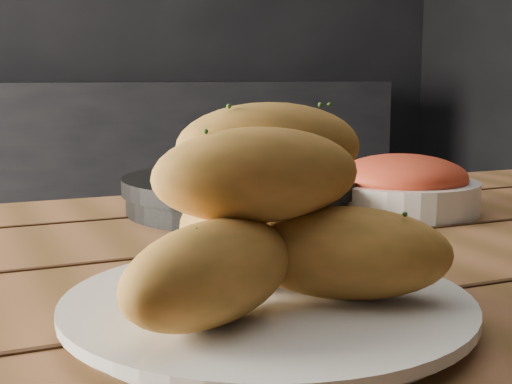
# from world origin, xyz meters

# --- Properties ---
(counter) EXTENTS (2.80, 0.60, 0.90)m
(counter) POSITION_xyz_m (0.00, 1.70, 0.45)
(counter) COLOR black
(counter) RESTS_ON ground
(table) EXTENTS (1.64, 0.94, 0.75)m
(table) POSITION_xyz_m (-0.11, -0.68, 0.66)
(table) COLOR brown
(table) RESTS_ON ground
(plate) EXTENTS (0.29, 0.29, 0.02)m
(plate) POSITION_xyz_m (-0.19, -0.79, 0.76)
(plate) COLOR white
(plate) RESTS_ON table
(bread_rolls) EXTENTS (0.27, 0.23, 0.14)m
(bread_rolls) POSITION_xyz_m (-0.20, -0.79, 0.83)
(bread_rolls) COLOR #CB8238
(bread_rolls) RESTS_ON plate
(skillet) EXTENTS (0.42, 0.31, 0.05)m
(skillet) POSITION_xyz_m (-0.05, -0.39, 0.77)
(skillet) COLOR black
(skillet) RESTS_ON table
(bowl) EXTENTS (0.20, 0.20, 0.07)m
(bowl) POSITION_xyz_m (0.14, -0.48, 0.78)
(bowl) COLOR white
(bowl) RESTS_ON table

